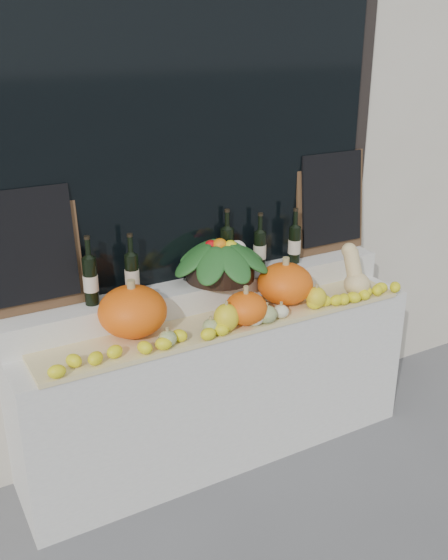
# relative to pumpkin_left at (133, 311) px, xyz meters

# --- Properties ---
(storefront_facade) EXTENTS (7.00, 0.94, 4.50)m
(storefront_facade) POSITION_rel_pumpkin_left_xyz_m (0.50, 0.75, 1.21)
(storefront_facade) COLOR beige
(storefront_facade) RESTS_ON ground
(display_sill) EXTENTS (2.30, 0.55, 0.88)m
(display_sill) POSITION_rel_pumpkin_left_xyz_m (0.50, 0.03, -0.59)
(display_sill) COLOR silver
(display_sill) RESTS_ON ground
(rear_tier) EXTENTS (2.30, 0.25, 0.16)m
(rear_tier) POSITION_rel_pumpkin_left_xyz_m (0.50, 0.18, -0.07)
(rear_tier) COLOR silver
(rear_tier) RESTS_ON display_sill
(straw_bedding) EXTENTS (2.10, 0.32, 0.02)m
(straw_bedding) POSITION_rel_pumpkin_left_xyz_m (0.50, -0.09, -0.14)
(straw_bedding) COLOR tan
(straw_bedding) RESTS_ON display_sill
(pumpkin_left) EXTENTS (0.44, 0.44, 0.26)m
(pumpkin_left) POSITION_rel_pumpkin_left_xyz_m (0.00, 0.00, 0.00)
(pumpkin_left) COLOR #FA610D
(pumpkin_left) RESTS_ON straw_bedding
(pumpkin_right) EXTENTS (0.41, 0.41, 0.23)m
(pumpkin_right) POSITION_rel_pumpkin_left_xyz_m (0.90, -0.04, -0.01)
(pumpkin_right) COLOR #FA610D
(pumpkin_right) RESTS_ON straw_bedding
(pumpkin_center) EXTENTS (0.30, 0.30, 0.17)m
(pumpkin_center) POSITION_rel_pumpkin_left_xyz_m (0.57, -0.17, -0.04)
(pumpkin_center) COLOR #FA610D
(pumpkin_center) RESTS_ON straw_bedding
(butternut_squash) EXTENTS (0.15, 0.21, 0.29)m
(butternut_squash) POSITION_rel_pumpkin_left_xyz_m (1.32, -0.14, -0.01)
(butternut_squash) COLOR #E4C586
(butternut_squash) RESTS_ON straw_bedding
(decorative_gourds) EXTENTS (1.01, 0.14, 0.17)m
(decorative_gourds) POSITION_rel_pumpkin_left_xyz_m (0.59, -0.20, -0.07)
(decorative_gourds) COLOR #3D6B20
(decorative_gourds) RESTS_ON straw_bedding
(lemon_heap) EXTENTS (2.20, 0.16, 0.06)m
(lemon_heap) POSITION_rel_pumpkin_left_xyz_m (0.50, -0.20, -0.10)
(lemon_heap) COLOR yellow
(lemon_heap) RESTS_ON straw_bedding
(produce_bowl) EXTENTS (0.59, 0.59, 0.25)m
(produce_bowl) POSITION_rel_pumpkin_left_xyz_m (0.59, 0.17, 0.12)
(produce_bowl) COLOR black
(produce_bowl) RESTS_ON rear_tier
(wine_bottle_far_left) EXTENTS (0.08, 0.08, 0.37)m
(wine_bottle_far_left) POSITION_rel_pumpkin_left_xyz_m (-0.15, 0.18, 0.14)
(wine_bottle_far_left) COLOR black
(wine_bottle_far_left) RESTS_ON rear_tier
(wine_bottle_near_left) EXTENTS (0.08, 0.08, 0.34)m
(wine_bottle_near_left) POSITION_rel_pumpkin_left_xyz_m (0.07, 0.18, 0.12)
(wine_bottle_near_left) COLOR black
(wine_bottle_near_left) RESTS_ON rear_tier
(wine_bottle_tall) EXTENTS (0.08, 0.08, 0.38)m
(wine_bottle_tall) POSITION_rel_pumpkin_left_xyz_m (0.68, 0.23, 0.14)
(wine_bottle_tall) COLOR black
(wine_bottle_tall) RESTS_ON rear_tier
(wine_bottle_near_right) EXTENTS (0.08, 0.08, 0.33)m
(wine_bottle_near_right) POSITION_rel_pumpkin_left_xyz_m (0.88, 0.20, 0.12)
(wine_bottle_near_right) COLOR black
(wine_bottle_near_right) RESTS_ON rear_tier
(wine_bottle_far_right) EXTENTS (0.08, 0.08, 0.34)m
(wine_bottle_far_right) POSITION_rel_pumpkin_left_xyz_m (1.11, 0.17, 0.12)
(wine_bottle_far_right) COLOR black
(wine_bottle_far_right) RESTS_ON rear_tier
(chalkboard_left) EXTENTS (0.50, 0.09, 0.62)m
(chalkboard_left) POSITION_rel_pumpkin_left_xyz_m (-0.42, 0.24, 0.33)
(chalkboard_left) COLOR #4C331E
(chalkboard_left) RESTS_ON rear_tier
(chalkboard_right) EXTENTS (0.50, 0.09, 0.62)m
(chalkboard_right) POSITION_rel_pumpkin_left_xyz_m (1.42, 0.24, 0.33)
(chalkboard_right) COLOR #4C331E
(chalkboard_right) RESTS_ON rear_tier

